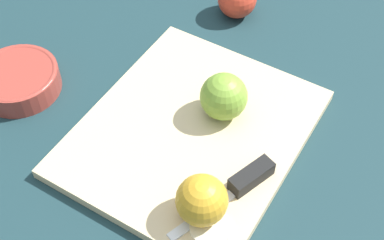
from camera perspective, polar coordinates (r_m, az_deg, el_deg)
ground_plane at (r=0.78m, az=0.00°, el=-1.71°), size 4.00×4.00×0.00m
cutting_board at (r=0.77m, az=0.00°, el=-1.34°), size 0.37×0.32×0.02m
apple_half_left at (r=0.76m, az=3.40°, el=2.49°), size 0.07×0.07×0.07m
apple_half_right at (r=0.66m, az=1.04°, el=-8.57°), size 0.07×0.07×0.07m
knife at (r=0.70m, az=5.81°, el=-6.42°), size 0.16×0.08×0.02m
apple_slice at (r=0.67m, az=1.97°, el=-11.30°), size 0.05×0.05×0.00m
bowl at (r=0.87m, az=-18.04°, el=4.18°), size 0.13×0.13×0.04m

